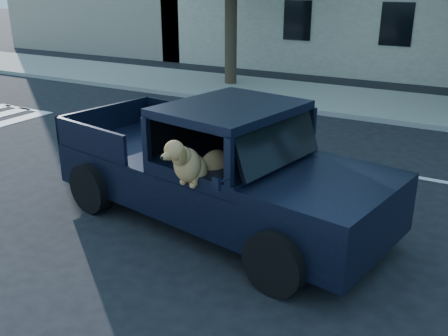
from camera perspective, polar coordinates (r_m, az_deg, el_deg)
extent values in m
plane|color=black|center=(9.15, -6.54, -3.62)|extent=(120.00, 120.00, 0.00)
cube|color=gray|center=(17.05, 12.03, 7.76)|extent=(60.00, 4.00, 0.15)
cylinder|color=#332619|center=(18.67, 0.79, 15.89)|extent=(0.44, 0.44, 4.40)
cube|color=black|center=(8.07, -0.75, -1.64)|extent=(5.89, 3.09, 0.71)
cube|color=black|center=(6.88, 12.01, -2.20)|extent=(1.96, 2.40, 0.17)
cube|color=black|center=(7.51, 0.78, 6.80)|extent=(2.00, 2.33, 0.13)
cube|color=black|center=(7.12, 6.25, 2.74)|extent=(0.59, 1.87, 0.61)
cube|color=black|center=(7.36, -0.32, -2.17)|extent=(0.69, 0.69, 0.41)
cube|color=black|center=(6.18, -0.87, -1.80)|extent=(0.12, 0.07, 0.17)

